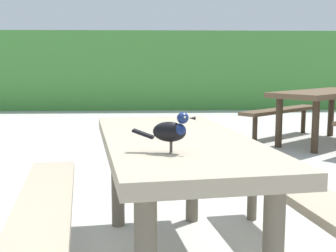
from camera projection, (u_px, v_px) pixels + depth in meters
The scene contains 4 objects.
hedge_wall at pixel (147, 70), 11.31m from camera, with size 28.00×1.56×1.85m, color #428438.
picnic_table_foreground at pixel (176, 170), 2.49m from camera, with size 1.91×1.94×0.74m.
bird_grackle at pixel (172, 130), 2.00m from camera, with size 0.28×0.11×0.18m.
picnic_table_mid_left at pixel (325, 104), 6.30m from camera, with size 2.39×2.39×0.74m.
Camera 1 is at (0.05, -2.14, 1.14)m, focal length 48.61 mm.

